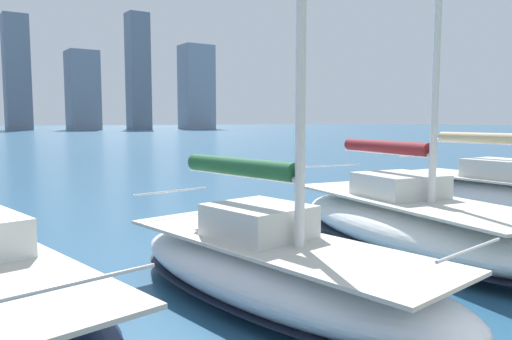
{
  "coord_description": "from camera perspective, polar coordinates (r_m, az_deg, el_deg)",
  "views": [
    {
      "loc": [
        5.42,
        0.93,
        3.07
      ],
      "look_at": [
        0.54,
        -6.24,
        2.2
      ],
      "focal_mm": 35.0,
      "sensor_mm": 36.0,
      "label": 1
    }
  ],
  "objects": [
    {
      "name": "sailboat_tan",
      "position": [
        16.41,
        27.24,
        -2.97
      ],
      "size": [
        2.7,
        7.83,
        11.56
      ],
      "color": "silver",
      "rests_on": "ground"
    },
    {
      "name": "sailboat_maroon",
      "position": [
        12.32,
        17.31,
        -5.59
      ],
      "size": [
        4.14,
        8.25,
        11.73
      ],
      "color": "white",
      "rests_on": "ground"
    },
    {
      "name": "sailboat_forest",
      "position": [
        8.49,
        2.13,
        -10.66
      ],
      "size": [
        3.34,
        7.37,
        12.42
      ],
      "color": "white",
      "rests_on": "ground"
    }
  ]
}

